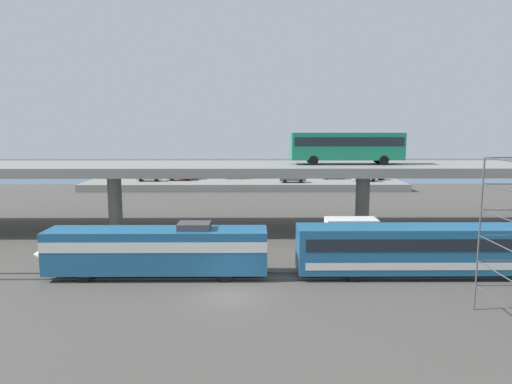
% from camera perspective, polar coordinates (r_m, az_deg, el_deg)
% --- Properties ---
extents(ground_plane, '(260.00, 260.00, 0.00)m').
position_cam_1_polar(ground_plane, '(31.66, -3.20, -12.78)').
color(ground_plane, '#4C4944').
extents(rail_strip_near, '(110.00, 0.12, 0.12)m').
position_cam_1_polar(rail_strip_near, '(34.74, -2.94, -10.74)').
color(rail_strip_near, '#59544C').
rests_on(rail_strip_near, ground_plane).
extents(rail_strip_far, '(110.00, 0.12, 0.12)m').
position_cam_1_polar(rail_strip_far, '(36.06, -2.84, -10.01)').
color(rail_strip_far, '#59544C').
rests_on(rail_strip_far, ground_plane).
extents(train_locomotive, '(17.63, 3.04, 4.18)m').
position_cam_1_polar(train_locomotive, '(35.66, -13.51, -6.88)').
color(train_locomotive, '#1E5984').
rests_on(train_locomotive, ground_plane).
extents(train_coach_lead, '(22.96, 3.04, 3.86)m').
position_cam_1_polar(train_coach_lead, '(37.80, 22.90, -6.48)').
color(train_coach_lead, '#1E5984').
rests_on(train_coach_lead, ground_plane).
extents(highway_overpass, '(96.00, 10.87, 7.25)m').
position_cam_1_polar(highway_overpass, '(49.77, -2.16, 2.72)').
color(highway_overpass, gray).
rests_on(highway_overpass, ground_plane).
extents(transit_bus_on_overpass, '(12.00, 2.68, 3.40)m').
position_cam_1_polar(transit_bus_on_overpass, '(50.37, 11.28, 5.75)').
color(transit_bus_on_overpass, '#197A56').
rests_on(transit_bus_on_overpass, highway_overpass).
extents(service_truck_west, '(6.80, 2.46, 3.04)m').
position_cam_1_polar(service_truck_west, '(42.43, 10.59, -5.14)').
color(service_truck_west, '#9E998C').
rests_on(service_truck_west, ground_plane).
extents(pier_parking_lot, '(58.02, 13.07, 1.31)m').
position_cam_1_polar(pier_parking_lot, '(85.21, -1.44, 1.01)').
color(pier_parking_lot, gray).
rests_on(pier_parking_lot, ground_plane).
extents(parked_car_0, '(4.55, 1.90, 1.50)m').
position_cam_1_polar(parked_car_0, '(86.12, -13.17, 1.83)').
color(parked_car_0, '#9E998C').
rests_on(parked_car_0, pier_parking_lot).
extents(parked_car_1, '(4.47, 1.82, 1.50)m').
position_cam_1_polar(parked_car_1, '(88.67, 9.57, 2.11)').
color(parked_car_1, '#B7B7BC').
rests_on(parked_car_1, pier_parking_lot).
extents(parked_car_2, '(4.26, 1.90, 1.50)m').
position_cam_1_polar(parked_car_2, '(88.13, -2.45, 2.18)').
color(parked_car_2, '#B7B7BC').
rests_on(parked_car_2, pier_parking_lot).
extents(parked_car_3, '(4.29, 1.88, 1.50)m').
position_cam_1_polar(parked_car_3, '(88.14, -8.26, 2.11)').
color(parked_car_3, '#0C4C26').
rests_on(parked_car_3, pier_parking_lot).
extents(parked_car_4, '(4.62, 1.89, 1.50)m').
position_cam_1_polar(parked_car_4, '(86.24, -9.46, 1.95)').
color(parked_car_4, maroon).
rests_on(parked_car_4, pier_parking_lot).
extents(parked_car_5, '(4.21, 1.86, 1.50)m').
position_cam_1_polar(parked_car_5, '(85.95, 13.47, 1.81)').
color(parked_car_5, '#B7B7BC').
rests_on(parked_car_5, pier_parking_lot).
extents(parked_car_6, '(4.66, 1.90, 1.50)m').
position_cam_1_polar(parked_car_6, '(82.20, 4.62, 1.73)').
color(parked_car_6, '#515459').
rests_on(parked_car_6, pier_parking_lot).
extents(parked_car_7, '(4.35, 1.83, 1.50)m').
position_cam_1_polar(parked_car_7, '(88.72, 14.46, 1.97)').
color(parked_car_7, '#515459').
rests_on(parked_car_7, pier_parking_lot).
extents(harbor_water, '(140.00, 36.00, 0.01)m').
position_cam_1_polar(harbor_water, '(108.13, -1.23, 2.20)').
color(harbor_water, '#385B7A').
rests_on(harbor_water, ground_plane).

